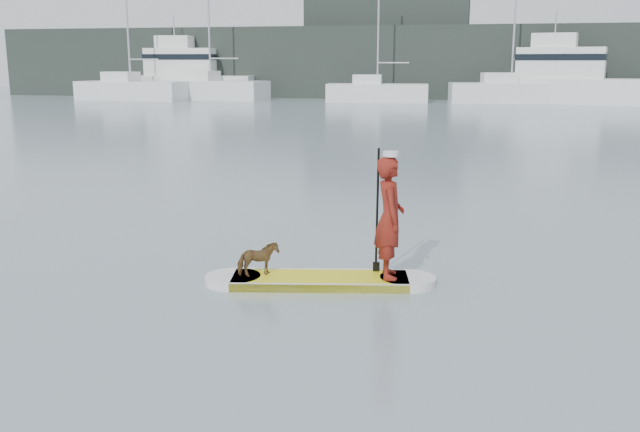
% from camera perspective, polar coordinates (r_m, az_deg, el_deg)
% --- Properties ---
extents(ground, '(140.00, 140.00, 0.00)m').
position_cam_1_polar(ground, '(10.49, 21.35, -5.90)').
color(ground, slate).
rests_on(ground, ground).
extents(paddleboard, '(3.25, 1.27, 0.12)m').
position_cam_1_polar(paddleboard, '(10.22, 0.00, -5.16)').
color(paddleboard, yellow).
rests_on(paddleboard, ground).
extents(paddler, '(0.55, 0.71, 1.72)m').
position_cam_1_polar(paddler, '(10.00, 5.59, -0.14)').
color(paddler, maroon).
rests_on(paddler, paddleboard).
extents(white_cap, '(0.22, 0.22, 0.07)m').
position_cam_1_polar(white_cap, '(9.84, 5.70, 4.97)').
color(white_cap, silver).
rests_on(white_cap, paddler).
extents(dog, '(0.62, 0.55, 0.49)m').
position_cam_1_polar(dog, '(10.19, -4.98, -3.47)').
color(dog, '#522F1C').
rests_on(dog, paddleboard).
extents(paddle, '(0.10, 0.30, 2.00)m').
position_cam_1_polar(paddle, '(10.29, 4.58, -0.81)').
color(paddle, black).
rests_on(paddle, ground).
extents(sailboat_a, '(9.10, 3.50, 12.92)m').
position_cam_1_polar(sailboat_a, '(60.58, -14.95, 9.79)').
color(sailboat_a, white).
rests_on(sailboat_a, ground).
extents(sailboat_b, '(9.92, 4.62, 14.19)m').
position_cam_1_polar(sailboat_b, '(60.16, -8.79, 10.12)').
color(sailboat_b, white).
rests_on(sailboat_b, ground).
extents(sailboat_c, '(7.98, 3.25, 11.18)m').
position_cam_1_polar(sailboat_c, '(56.32, 4.53, 9.92)').
color(sailboat_c, white).
rests_on(sailboat_c, ground).
extents(sailboat_d, '(9.41, 4.16, 13.40)m').
position_cam_1_polar(sailboat_d, '(56.48, 14.94, 9.69)').
color(sailboat_d, white).
rests_on(sailboat_d, ground).
extents(motor_yacht_a, '(11.80, 5.61, 6.81)m').
position_cam_1_polar(motor_yacht_a, '(57.29, 19.28, 10.41)').
color(motor_yacht_a, white).
rests_on(motor_yacht_a, ground).
extents(motor_yacht_b, '(10.77, 4.46, 6.93)m').
position_cam_1_polar(motor_yacht_b, '(63.80, -10.50, 11.04)').
color(motor_yacht_b, white).
rests_on(motor_yacht_b, ground).
extents(shore_mass, '(90.00, 6.00, 6.00)m').
position_cam_1_polar(shore_mass, '(62.90, 14.47, 11.80)').
color(shore_mass, black).
rests_on(shore_mass, ground).
extents(shore_building_west, '(14.00, 4.00, 9.00)m').
position_cam_1_polar(shore_building_west, '(64.43, 5.35, 13.47)').
color(shore_building_west, black).
rests_on(shore_building_west, ground).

